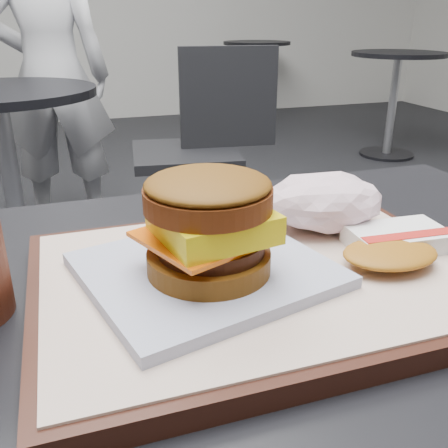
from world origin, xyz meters
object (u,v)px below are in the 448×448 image
neighbor_table (5,144)px  patron (51,76)px  hash_brown (394,245)px  serving_tray (259,279)px  neighbor_chair (200,141)px  crumpled_wrapper (325,202)px  breakfast_sandwich (208,236)px

neighbor_table → patron: bearing=69.3°
hash_brown → serving_tray: bearing=173.3°
hash_brown → neighbor_chair: 1.66m
serving_tray → patron: 2.15m
neighbor_table → neighbor_chair: 0.75m
crumpled_wrapper → neighbor_chair: 1.59m
breakfast_sandwich → patron: size_ratio=0.15×
hash_brown → neighbor_chair: neighbor_chair is taller
breakfast_sandwich → crumpled_wrapper: bearing=25.9°
breakfast_sandwich → neighbor_table: 1.69m
patron → crumpled_wrapper: bearing=104.4°
hash_brown → crumpled_wrapper: bearing=108.9°
neighbor_chair → patron: bearing=135.3°
neighbor_table → patron: size_ratio=0.51×
serving_tray → crumpled_wrapper: size_ratio=3.12×
neighbor_chair → patron: size_ratio=0.60×
breakfast_sandwich → neighbor_chair: (0.45, 1.61, -0.32)m
serving_tray → neighbor_table: size_ratio=0.51×
hash_brown → neighbor_chair: bearing=80.4°
crumpled_wrapper → neighbor_table: (-0.44, 1.57, -0.27)m
breakfast_sandwich → patron: (-0.10, 2.15, -0.10)m
crumpled_wrapper → neighbor_chair: size_ratio=0.14×
crumpled_wrapper → patron: patron is taller
serving_tray → breakfast_sandwich: size_ratio=1.69×
crumpled_wrapper → patron: 2.10m
hash_brown → neighbor_chair: (0.27, 1.62, -0.29)m
hash_brown → neighbor_table: bearing=106.0°
breakfast_sandwich → hash_brown: (0.17, -0.01, -0.03)m
hash_brown → crumpled_wrapper: size_ratio=0.99×
serving_tray → neighbor_chair: (0.40, 1.60, -0.27)m
breakfast_sandwich → neighbor_chair: breakfast_sandwich is taller
serving_tray → neighbor_table: bearing=101.9°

